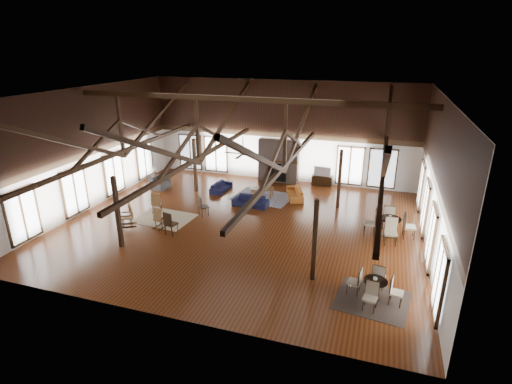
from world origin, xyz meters
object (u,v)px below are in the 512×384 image
(coffee_table, at_px, (262,189))
(armchair, at_px, (160,183))
(sofa_orange, at_px, (295,193))
(tv_console, at_px, (322,180))
(sofa_navy_left, at_px, (221,187))
(cafe_table_far, at_px, (390,224))
(sofa_navy_front, at_px, (250,201))
(cafe_table_near, at_px, (375,286))

(coffee_table, bearing_deg, armchair, 169.63)
(sofa_orange, xyz_separation_m, tv_console, (1.07, 2.55, 0.02))
(sofa_navy_left, bearing_deg, cafe_table_far, -101.74)
(sofa_navy_left, xyz_separation_m, cafe_table_far, (9.18, -3.02, 0.33))
(sofa_navy_front, distance_m, coffee_table, 1.56)
(coffee_table, distance_m, cafe_table_far, 7.28)
(sofa_navy_front, height_order, armchair, armchair)
(cafe_table_near, xyz_separation_m, cafe_table_far, (0.41, 4.98, 0.10))
(sofa_orange, relative_size, coffee_table, 1.35)
(sofa_navy_left, relative_size, tv_console, 1.41)
(sofa_navy_left, relative_size, armchair, 1.60)
(sofa_orange, bearing_deg, sofa_navy_left, -106.43)
(sofa_orange, height_order, coffee_table, sofa_orange)
(cafe_table_near, height_order, tv_console, cafe_table_near)
(sofa_orange, height_order, tv_console, tv_console)
(sofa_orange, bearing_deg, armchair, -102.57)
(sofa_orange, height_order, cafe_table_far, cafe_table_far)
(sofa_navy_left, xyz_separation_m, coffee_table, (2.51, -0.11, 0.19))
(sofa_navy_front, bearing_deg, coffee_table, 85.16)
(cafe_table_near, distance_m, tv_console, 11.32)
(cafe_table_near, xyz_separation_m, tv_console, (-3.45, 10.78, -0.18))
(sofa_orange, bearing_deg, cafe_table_far, 37.03)
(sofa_navy_left, bearing_deg, sofa_navy_front, -118.93)
(sofa_orange, xyz_separation_m, armchair, (-7.79, -0.96, 0.06))
(tv_console, bearing_deg, sofa_navy_front, -124.00)
(armchair, height_order, cafe_table_near, cafe_table_near)
(sofa_navy_left, height_order, cafe_table_far, cafe_table_far)
(coffee_table, distance_m, cafe_table_near, 10.07)
(cafe_table_near, bearing_deg, sofa_navy_left, 137.65)
(sofa_navy_left, xyz_separation_m, cafe_table_near, (8.78, -8.00, 0.23))
(sofa_navy_front, bearing_deg, sofa_orange, 46.24)
(sofa_navy_left, bearing_deg, cafe_table_near, -125.89)
(armchair, distance_m, tv_console, 9.52)
(sofa_orange, bearing_deg, sofa_navy_front, -65.09)
(armchair, xyz_separation_m, cafe_table_far, (12.72, -2.30, 0.23))
(sofa_orange, distance_m, cafe_table_near, 9.40)
(sofa_navy_front, height_order, sofa_navy_left, sofa_navy_front)
(sofa_navy_front, bearing_deg, tv_console, 57.77)
(sofa_navy_left, relative_size, cafe_table_far, 0.75)
(sofa_navy_front, xyz_separation_m, sofa_orange, (1.92, 1.89, 0.00))
(sofa_navy_front, relative_size, tv_console, 1.57)
(sofa_navy_left, xyz_separation_m, tv_console, (5.32, 2.78, 0.05))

